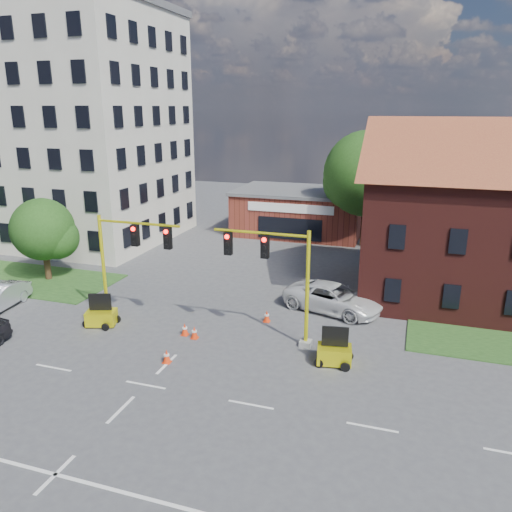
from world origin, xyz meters
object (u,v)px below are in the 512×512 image
object	(u,v)px
trailer_east	(334,353)
pickup_white	(333,298)
signal_mast_east	(276,272)
signal_mast_west	(127,257)
trailer_west	(101,316)

from	to	relation	value
trailer_east	pickup_white	size ratio (longest dim) A/B	0.31
signal_mast_east	trailer_east	bearing A→B (deg)	-22.93
signal_mast_east	signal_mast_west	bearing A→B (deg)	180.00
signal_mast_west	pickup_white	xyz separation A→B (m)	(10.90, 5.15, -3.08)
signal_mast_west	signal_mast_east	world-z (taller)	same
trailer_east	pickup_white	world-z (taller)	trailer_east
signal_mast_east	trailer_east	size ratio (longest dim) A/B	3.33
signal_mast_west	trailer_east	bearing A→B (deg)	-6.73
signal_mast_west	trailer_west	bearing A→B (deg)	-139.67
signal_mast_east	trailer_east	distance (m)	4.95
signal_mast_west	signal_mast_east	size ratio (longest dim) A/B	1.00
signal_mast_west	signal_mast_east	bearing A→B (deg)	0.00
trailer_west	trailer_east	world-z (taller)	trailer_east
trailer_east	pickup_white	distance (m)	6.68
signal_mast_west	trailer_east	size ratio (longest dim) A/B	3.33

